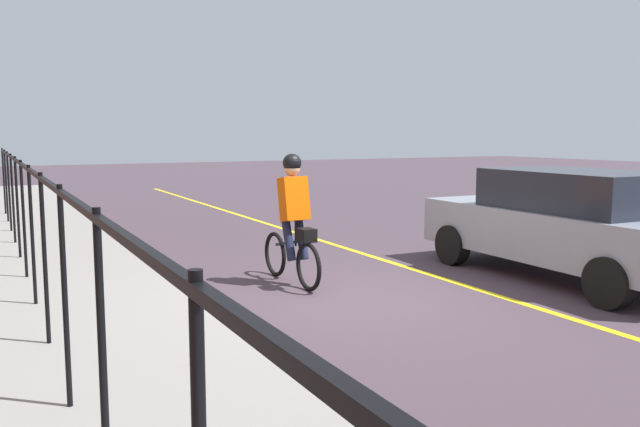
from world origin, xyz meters
TOP-DOWN VIEW (x-y plane):
  - ground_plane at (0.00, 0.00)m, footprint 80.00×80.00m
  - lane_line_centre at (0.00, -1.60)m, footprint 36.00×0.12m
  - sidewalk at (0.00, 3.40)m, footprint 40.00×3.20m
  - iron_fence at (1.00, 3.80)m, footprint 19.21×0.04m
  - cyclist_lead at (1.08, 0.48)m, footprint 1.71×0.37m
  - patrol_sedan at (-0.41, -3.21)m, footprint 4.43×1.99m

SIDE VIEW (x-z plane):
  - ground_plane at x=0.00m, z-range 0.00..0.00m
  - lane_line_centre at x=0.00m, z-range 0.00..0.01m
  - sidewalk at x=0.00m, z-range 0.00..0.15m
  - patrol_sedan at x=-0.41m, z-range 0.03..1.61m
  - cyclist_lead at x=1.08m, z-range 0.00..1.82m
  - iron_fence at x=1.00m, z-range 0.51..2.11m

